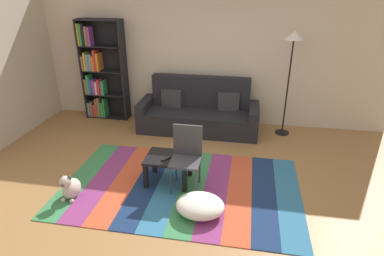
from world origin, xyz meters
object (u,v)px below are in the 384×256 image
(pouf, at_px, (200,206))
(standing_lamp, at_px, (292,50))
(tv_remote, at_px, (166,159))
(bookshelf, at_px, (99,73))
(coffee_table, at_px, (168,162))
(dog, at_px, (70,187))
(folding_chair, at_px, (187,152))
(couch, at_px, (199,113))

(pouf, relative_size, standing_lamp, 0.32)
(pouf, distance_m, tv_remote, 0.84)
(bookshelf, xyz_separation_m, coffee_table, (1.97, -2.17, -0.62))
(pouf, height_order, tv_remote, tv_remote)
(dog, height_order, folding_chair, folding_chair)
(couch, bearing_deg, standing_lamp, 3.37)
(pouf, bearing_deg, folding_chair, 115.91)
(standing_lamp, bearing_deg, pouf, -114.40)
(couch, distance_m, coffee_table, 1.89)
(dog, bearing_deg, coffee_table, 26.60)
(couch, xyz_separation_m, dog, (-1.33, -2.48, -0.18))
(couch, xyz_separation_m, bookshelf, (-2.10, 0.28, 0.62))
(pouf, xyz_separation_m, dog, (-1.75, 0.03, 0.04))
(couch, distance_m, folding_chair, 1.95)
(couch, relative_size, folding_chair, 2.51)
(dog, bearing_deg, tv_remote, 23.83)
(pouf, height_order, dog, dog)
(bookshelf, height_order, dog, bookshelf)
(bookshelf, xyz_separation_m, standing_lamp, (3.70, -0.19, 0.63))
(pouf, xyz_separation_m, standing_lamp, (1.18, 2.61, 1.45))
(dog, bearing_deg, pouf, -0.97)
(pouf, distance_m, folding_chair, 0.76)
(couch, height_order, bookshelf, bookshelf)
(dog, relative_size, tv_remote, 2.65)
(couch, distance_m, dog, 2.82)
(couch, bearing_deg, pouf, -80.57)
(dog, xyz_separation_m, standing_lamp, (2.93, 2.58, 1.42))
(couch, xyz_separation_m, standing_lamp, (1.60, 0.09, 1.24))
(pouf, bearing_deg, standing_lamp, 65.60)
(bookshelf, relative_size, folding_chair, 2.23)
(couch, height_order, folding_chair, couch)
(standing_lamp, height_order, folding_chair, standing_lamp)
(coffee_table, bearing_deg, tv_remote, -98.65)
(coffee_table, bearing_deg, dog, -153.40)
(standing_lamp, bearing_deg, coffee_table, -131.24)
(dog, distance_m, folding_chair, 1.61)
(coffee_table, height_order, standing_lamp, standing_lamp)
(coffee_table, xyz_separation_m, folding_chair, (0.27, -0.05, 0.20))
(couch, distance_m, standing_lamp, 2.03)
(couch, bearing_deg, coffee_table, -94.14)
(bookshelf, height_order, pouf, bookshelf)
(couch, relative_size, pouf, 3.75)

